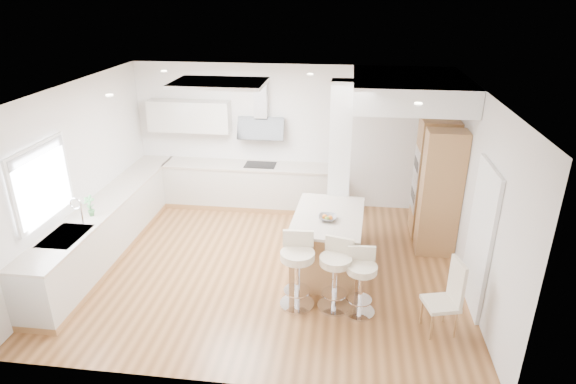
# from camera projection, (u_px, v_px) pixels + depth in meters

# --- Properties ---
(ground) EXTENTS (6.00, 6.00, 0.00)m
(ground) POSITION_uv_depth(u_px,v_px,m) (268.00, 266.00, 7.68)
(ground) COLOR #9C6639
(ground) RESTS_ON ground
(ceiling) EXTENTS (6.00, 5.00, 0.02)m
(ceiling) POSITION_uv_depth(u_px,v_px,m) (268.00, 266.00, 7.68)
(ceiling) COLOR white
(ceiling) RESTS_ON ground
(wall_back) EXTENTS (6.00, 0.04, 2.80)m
(wall_back) POSITION_uv_depth(u_px,v_px,m) (288.00, 137.00, 9.41)
(wall_back) COLOR silver
(wall_back) RESTS_ON ground
(wall_left) EXTENTS (0.04, 5.00, 2.80)m
(wall_left) POSITION_uv_depth(u_px,v_px,m) (76.00, 176.00, 7.48)
(wall_left) COLOR silver
(wall_left) RESTS_ON ground
(wall_right) EXTENTS (0.04, 5.00, 2.80)m
(wall_right) POSITION_uv_depth(u_px,v_px,m) (476.00, 195.00, 6.79)
(wall_right) COLOR silver
(wall_right) RESTS_ON ground
(skylight) EXTENTS (4.10, 2.10, 0.06)m
(skylight) POSITION_uv_depth(u_px,v_px,m) (220.00, 83.00, 7.23)
(skylight) COLOR white
(skylight) RESTS_ON ground
(window_left) EXTENTS (0.06, 1.28, 1.07)m
(window_left) POSITION_uv_depth(u_px,v_px,m) (41.00, 179.00, 6.53)
(window_left) COLOR white
(window_left) RESTS_ON ground
(doorway_right) EXTENTS (0.05, 1.00, 2.10)m
(doorway_right) POSITION_uv_depth(u_px,v_px,m) (480.00, 240.00, 6.40)
(doorway_right) COLOR #403A32
(doorway_right) RESTS_ON ground
(counter_left) EXTENTS (0.63, 4.50, 1.35)m
(counter_left) POSITION_uv_depth(u_px,v_px,m) (110.00, 224.00, 8.02)
(counter_left) COLOR #B07F4B
(counter_left) RESTS_ON ground
(counter_back) EXTENTS (3.62, 0.63, 2.50)m
(counter_back) POSITION_uv_depth(u_px,v_px,m) (240.00, 173.00, 9.54)
(counter_back) COLOR #B07F4B
(counter_back) RESTS_ON ground
(pillar) EXTENTS (0.35, 0.35, 2.80)m
(pillar) POSITION_uv_depth(u_px,v_px,m) (339.00, 166.00, 7.88)
(pillar) COLOR white
(pillar) RESTS_ON ground
(soffit) EXTENTS (1.78, 2.20, 0.40)m
(soffit) POSITION_uv_depth(u_px,v_px,m) (409.00, 89.00, 7.70)
(soffit) COLOR white
(soffit) RESTS_ON ground
(oven_column) EXTENTS (0.63, 1.21, 2.10)m
(oven_column) POSITION_uv_depth(u_px,v_px,m) (436.00, 184.00, 8.08)
(oven_column) COLOR #B07F4B
(oven_column) RESTS_ON ground
(peninsula) EXTENTS (1.11, 1.61, 1.02)m
(peninsula) POSITION_uv_depth(u_px,v_px,m) (327.00, 242.00, 7.41)
(peninsula) COLOR #B07F4B
(peninsula) RESTS_ON ground
(bar_stool_a) EXTENTS (0.51, 0.51, 1.08)m
(bar_stool_a) POSITION_uv_depth(u_px,v_px,m) (297.00, 267.00, 6.52)
(bar_stool_a) COLOR silver
(bar_stool_a) RESTS_ON ground
(bar_stool_b) EXTENTS (0.56, 0.56, 1.01)m
(bar_stool_b) POSITION_uv_depth(u_px,v_px,m) (336.00, 271.00, 6.49)
(bar_stool_b) COLOR silver
(bar_stool_b) RESTS_ON ground
(bar_stool_c) EXTENTS (0.45, 0.45, 0.95)m
(bar_stool_c) POSITION_uv_depth(u_px,v_px,m) (361.00, 279.00, 6.39)
(bar_stool_c) COLOR silver
(bar_stool_c) RESTS_ON ground
(dining_chair) EXTENTS (0.49, 0.49, 1.02)m
(dining_chair) POSITION_uv_depth(u_px,v_px,m) (448.00, 294.00, 6.04)
(dining_chair) COLOR beige
(dining_chair) RESTS_ON ground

